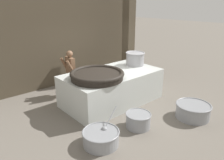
{
  "coord_description": "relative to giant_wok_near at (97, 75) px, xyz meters",
  "views": [
    {
      "loc": [
        -4.23,
        -4.83,
        3.08
      ],
      "look_at": [
        0.0,
        0.0,
        0.74
      ],
      "focal_mm": 35.0,
      "sensor_mm": 36.0,
      "label": 1
    }
  ],
  "objects": [
    {
      "name": "stock_pot",
      "position": [
        1.85,
        0.27,
        0.12
      ],
      "size": [
        0.65,
        0.65,
        0.45
      ],
      "color": "#9E9EA3",
      "rests_on": "hearth_platform"
    },
    {
      "name": "prep_bowl_vegetables",
      "position": [
        -0.97,
        -1.37,
        -0.91
      ],
      "size": [
        1.08,
        0.85,
        0.7
      ],
      "color": "gray",
      "rests_on": "ground_plane"
    },
    {
      "name": "ground_plane",
      "position": [
        0.7,
        0.16,
        -1.11
      ],
      "size": [
        60.0,
        60.0,
        0.0
      ],
      "primitive_type": "plane",
      "color": "slate"
    },
    {
      "name": "giant_wok_near",
      "position": [
        0.0,
        0.0,
        0.0
      ],
      "size": [
        1.54,
        1.54,
        0.22
      ],
      "color": "black",
      "rests_on": "hearth_platform"
    },
    {
      "name": "prep_bowl_extra",
      "position": [
        1.72,
        -2.09,
        -0.88
      ],
      "size": [
        0.96,
        0.96,
        0.41
      ],
      "color": "gray",
      "rests_on": "ground_plane"
    },
    {
      "name": "cook",
      "position": [
        0.03,
        1.51,
        -0.27
      ],
      "size": [
        0.38,
        0.59,
        1.56
      ],
      "rotation": [
        0.0,
        0.0,
        3.04
      ],
      "color": "brown",
      "rests_on": "ground_plane"
    },
    {
      "name": "prep_bowl_meat",
      "position": [
        0.21,
        -1.42,
        -0.9
      ],
      "size": [
        0.66,
        0.66,
        0.39
      ],
      "color": "gray",
      "rests_on": "ground_plane"
    },
    {
      "name": "back_wall",
      "position": [
        0.7,
        2.79,
        0.69
      ],
      "size": [
        7.08,
        0.24,
        3.6
      ],
      "primitive_type": "cube",
      "color": "#4C4233",
      "rests_on": "ground_plane"
    },
    {
      "name": "support_pillar",
      "position": [
        2.77,
        1.52,
        0.69
      ],
      "size": [
        0.37,
        0.37,
        3.6
      ],
      "primitive_type": "cube",
      "color": "#4C4233",
      "rests_on": "ground_plane"
    },
    {
      "name": "hearth_platform",
      "position": [
        0.7,
        0.16,
        -0.61
      ],
      "size": [
        3.04,
        1.68,
        0.99
      ],
      "color": "silver",
      "rests_on": "ground_plane"
    }
  ]
}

